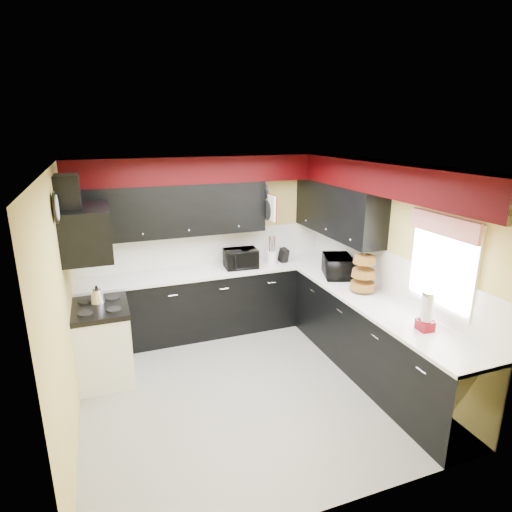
{
  "coord_description": "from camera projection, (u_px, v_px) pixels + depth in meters",
  "views": [
    {
      "loc": [
        -1.39,
        -4.07,
        2.86
      ],
      "look_at": [
        0.37,
        0.67,
        1.34
      ],
      "focal_mm": 30.0,
      "sensor_mm": 36.0,
      "label": 1
    }
  ],
  "objects": [
    {
      "name": "pan_top",
      "position": [
        264.0,
        191.0,
        6.03
      ],
      "size": [
        0.03,
        0.22,
        0.4
      ],
      "primitive_type": null,
      "color": "black",
      "rests_on": "upper_back"
    },
    {
      "name": "cab_right",
      "position": [
        374.0,
        341.0,
        5.04
      ],
      "size": [
        0.6,
        3.0,
        0.9
      ],
      "primitive_type": "cube",
      "color": "black",
      "rests_on": "ground"
    },
    {
      "name": "toaster_oven",
      "position": [
        241.0,
        258.0,
        6.08
      ],
      "size": [
        0.48,
        0.41,
        0.27
      ],
      "primitive_type": "imported",
      "rotation": [
        0.0,
        0.0,
        -0.06
      ],
      "color": "black",
      "rests_on": "counter_back"
    },
    {
      "name": "upper_back",
      "position": [
        170.0,
        210.0,
        5.71
      ],
      "size": [
        2.6,
        0.35,
        0.7
      ],
      "primitive_type": "cube",
      "color": "black",
      "rests_on": "wall_back"
    },
    {
      "name": "upper_right",
      "position": [
        337.0,
        209.0,
        5.77
      ],
      "size": [
        0.35,
        1.8,
        0.7
      ],
      "primitive_type": "cube",
      "color": "black",
      "rests_on": "wall_right"
    },
    {
      "name": "baskets",
      "position": [
        363.0,
        273.0,
        5.15
      ],
      "size": [
        0.27,
        0.27,
        0.5
      ],
      "primitive_type": null,
      "color": "brown",
      "rests_on": "upper_right"
    },
    {
      "name": "wall_left",
      "position": [
        63.0,
        308.0,
        3.98
      ],
      "size": [
        0.06,
        3.6,
        2.5
      ],
      "primitive_type": "cube",
      "color": "#E0C666",
      "rests_on": "ground"
    },
    {
      "name": "pan_low",
      "position": [
        261.0,
        209.0,
        6.22
      ],
      "size": [
        0.03,
        0.24,
        0.42
      ],
      "primitive_type": null,
      "color": "black",
      "rests_on": "upper_back"
    },
    {
      "name": "stove",
      "position": [
        104.0,
        345.0,
        4.99
      ],
      "size": [
        0.6,
        0.75,
        0.86
      ],
      "primitive_type": "cube",
      "color": "white",
      "rests_on": "ground"
    },
    {
      "name": "kettle",
      "position": [
        97.0,
        296.0,
        4.93
      ],
      "size": [
        0.19,
        0.19,
        0.15
      ],
      "primitive_type": null,
      "rotation": [
        0.0,
        0.0,
        0.13
      ],
      "color": "silver",
      "rests_on": "cooktop"
    },
    {
      "name": "valance",
      "position": [
        444.0,
        225.0,
        4.15
      ],
      "size": [
        0.04,
        0.88,
        0.2
      ],
      "primitive_type": "cube",
      "color": "red",
      "rests_on": "wall_right"
    },
    {
      "name": "deco_plate",
      "position": [
        412.0,
        187.0,
        4.57
      ],
      "size": [
        0.03,
        0.24,
        0.24
      ],
      "primitive_type": null,
      "color": "white",
      "rests_on": "wall_right"
    },
    {
      "name": "counter_back",
      "position": [
        211.0,
        271.0,
        6.02
      ],
      "size": [
        3.62,
        0.64,
        0.04
      ],
      "primitive_type": "cube",
      "color": "white",
      "rests_on": "cab_back"
    },
    {
      "name": "clock",
      "position": [
        56.0,
        208.0,
        3.95
      ],
      "size": [
        0.03,
        0.3,
        0.3
      ],
      "primitive_type": null,
      "color": "black",
      "rests_on": "wall_left"
    },
    {
      "name": "cooktop",
      "position": [
        100.0,
        308.0,
        4.85
      ],
      "size": [
        0.62,
        0.77,
        0.06
      ],
      "primitive_type": "cube",
      "color": "black",
      "rests_on": "stove"
    },
    {
      "name": "ceiling",
      "position": [
        245.0,
        166.0,
        4.22
      ],
      "size": [
        3.6,
        3.6,
        0.06
      ],
      "primitive_type": "cube",
      "color": "white",
      "rests_on": "wall_back"
    },
    {
      "name": "window",
      "position": [
        443.0,
        264.0,
        4.28
      ],
      "size": [
        0.03,
        0.86,
        0.96
      ],
      "primitive_type": null,
      "color": "white",
      "rests_on": "wall_right"
    },
    {
      "name": "hood",
      "position": [
        86.0,
        233.0,
        4.58
      ],
      "size": [
        0.5,
        0.78,
        0.55
      ],
      "primitive_type": "cube",
      "color": "black",
      "rests_on": "wall_left"
    },
    {
      "name": "soffit_right",
      "position": [
        391.0,
        179.0,
        4.65
      ],
      "size": [
        0.36,
        3.24,
        0.35
      ],
      "primitive_type": "cube",
      "color": "black",
      "rests_on": "wall_right"
    },
    {
      "name": "knife_block",
      "position": [
        284.0,
        255.0,
        6.32
      ],
      "size": [
        0.12,
        0.15,
        0.21
      ],
      "primitive_type": "cube",
      "rotation": [
        0.0,
        0.0,
        0.25
      ],
      "color": "black",
      "rests_on": "counter_back"
    },
    {
      "name": "microwave",
      "position": [
        337.0,
        266.0,
        5.72
      ],
      "size": [
        0.49,
        0.59,
        0.28
      ],
      "primitive_type": "imported",
      "rotation": [
        0.0,
        0.0,
        1.23
      ],
      "color": "black",
      "rests_on": "counter_right"
    },
    {
      "name": "wall_right",
      "position": [
        386.0,
        266.0,
        5.18
      ],
      "size": [
        0.06,
        3.6,
        2.5
      ],
      "primitive_type": "cube",
      "color": "#E0C666",
      "rests_on": "ground"
    },
    {
      "name": "wall_back",
      "position": [
        205.0,
        243.0,
        6.19
      ],
      "size": [
        3.6,
        0.06,
        2.5
      ],
      "primitive_type": "cube",
      "color": "#E0C666",
      "rests_on": "ground"
    },
    {
      "name": "splash_right",
      "position": [
        385.0,
        271.0,
        5.19
      ],
      "size": [
        0.02,
        3.6,
        0.5
      ],
      "primitive_type": "cube",
      "color": "white",
      "rests_on": "counter_right"
    },
    {
      "name": "pan_mid",
      "position": [
        268.0,
        210.0,
        5.98
      ],
      "size": [
        0.03,
        0.28,
        0.46
      ],
      "primitive_type": null,
      "color": "black",
      "rests_on": "upper_back"
    },
    {
      "name": "dispenser_a",
      "position": [
        426.0,
        312.0,
        4.21
      ],
      "size": [
        0.16,
        0.16,
        0.36
      ],
      "primitive_type": null,
      "rotation": [
        0.0,
        0.0,
        0.2
      ],
      "color": "#71000E",
      "rests_on": "counter_right"
    },
    {
      "name": "utensil_crock",
      "position": [
        272.0,
        257.0,
        6.29
      ],
      "size": [
        0.2,
        0.2,
        0.18
      ],
      "primitive_type": "cylinder",
      "rotation": [
        0.0,
        0.0,
        -0.19
      ],
      "color": "silver",
      "rests_on": "counter_back"
    },
    {
      "name": "cut_board",
      "position": [
        272.0,
        208.0,
        5.86
      ],
      "size": [
        0.03,
        0.26,
        0.35
      ],
      "primitive_type": "cube",
      "color": "white",
      "rests_on": "upper_back"
    },
    {
      "name": "hood_duct",
      "position": [
        68.0,
        194.0,
        4.42
      ],
      "size": [
        0.24,
        0.4,
        0.4
      ],
      "primitive_type": "cube",
      "color": "black",
      "rests_on": "wall_left"
    },
    {
      "name": "ground",
      "position": [
        246.0,
        386.0,
        4.94
      ],
      "size": [
        3.6,
        3.6,
        0.0
      ],
      "primitive_type": "plane",
      "color": "gray",
      "rests_on": "ground"
    },
    {
      "name": "dispenser_b",
      "position": [
        427.0,
        313.0,
        4.17
      ],
      "size": [
        0.14,
        0.14,
        0.37
      ],
      "primitive_type": null,
      "rotation": [
        0.0,
        0.0,
        -0.07
      ],
      "color": "#72000E",
      "rests_on": "counter_right"
    },
    {
      "name": "cab_back",
      "position": [
        212.0,
        302.0,
        6.16
      ],
      "size": [
        3.6,
        0.6,
        0.9
      ],
      "primitive_type": "cube",
      "color": "black",
      "rests_on": "ground"
    },
    {
      "name": "soffit_back",
      "position": [
        206.0,
        169.0,
        5.72
      ],
      "size": [
        3.6,
        0.36,
        0.35
      ],
      "primitive_type": "cube",
      "color": "black",
      "rests_on": "wall_back"
    },
    {
      "name": "splash_back",
      "position": [
        205.0,
        248.0,
        6.2
      ],
      "size": [
        3.6,
        0.02,
        0.5
      ],
      "primitive_type": "cube",
      "color": "white",
      "rests_on": "counter_back"
    },
    {
      "name": "counter_right",
      "position": [
        378.0,
        304.0,
        4.91
      ],
      "size": [
        0.64,
        3.02,
        0.04
      ],
      "primitive_type": "cube",
      "color": "white",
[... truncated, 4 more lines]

